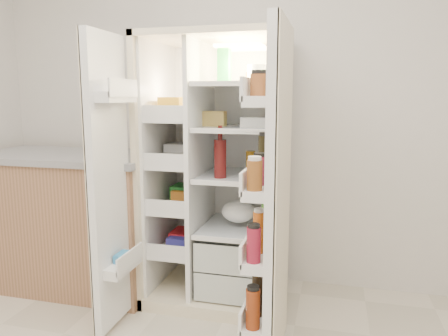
# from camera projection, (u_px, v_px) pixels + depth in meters

# --- Properties ---
(wall_back) EXTENTS (4.00, 0.02, 2.70)m
(wall_back) POSITION_uv_depth(u_px,v_px,m) (248.00, 104.00, 3.15)
(wall_back) COLOR silver
(wall_back) RESTS_ON floor
(refrigerator) EXTENTS (0.92, 0.70, 1.80)m
(refrigerator) POSITION_uv_depth(u_px,v_px,m) (221.00, 192.00, 2.95)
(refrigerator) COLOR beige
(refrigerator) RESTS_ON floor
(freezer_door) EXTENTS (0.15, 0.40, 1.72)m
(freezer_door) POSITION_uv_depth(u_px,v_px,m) (110.00, 185.00, 2.48)
(freezer_door) COLOR white
(freezer_door) RESTS_ON floor
(fridge_door) EXTENTS (0.17, 0.58, 1.72)m
(fridge_door) POSITION_uv_depth(u_px,v_px,m) (274.00, 202.00, 2.15)
(fridge_door) COLOR white
(fridge_door) RESTS_ON floor
(kitchen_counter) EXTENTS (1.37, 0.73, 0.99)m
(kitchen_counter) POSITION_uv_depth(u_px,v_px,m) (72.00, 219.00, 3.18)
(kitchen_counter) COLOR #A27251
(kitchen_counter) RESTS_ON floor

